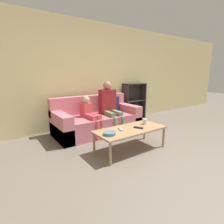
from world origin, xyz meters
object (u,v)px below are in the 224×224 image
Objects in this scene: cup_near at (145,122)px; snack_bowl at (110,133)px; coffee_table at (131,130)px; tv_remote_1 at (138,128)px; couch at (97,120)px; tv_remote_0 at (121,129)px; person_adult at (109,103)px; person_child at (90,114)px; bookshelf at (132,105)px.

snack_bowl is at bearing -173.43° from cup_near.
tv_remote_1 is (0.13, -0.06, 0.05)m from coffee_table.
couch reaches higher than tv_remote_0.
snack_bowl reaches higher than tv_remote_0.
snack_bowl is at bearing -120.44° from person_adult.
couch is 9.86× the size of snack_bowl.
couch is at bearing 107.88° from cup_near.
couch is at bearing 167.28° from person_adult.
person_child is at bearing 122.14° from cup_near.
snack_bowl is at bearing -174.24° from coffee_table.
person_adult is at bearing 94.94° from cup_near.
coffee_table is 0.48m from snack_bowl.
cup_near is 0.59× the size of tv_remote_1.
person_child reaches higher than cup_near.
tv_remote_1 is (0.36, -1.12, -0.08)m from person_child.
bookshelf is (1.49, 0.45, 0.14)m from couch.
person_adult reaches higher than snack_bowl.
bookshelf is at bearing 15.80° from person_child.
tv_remote_1 is 0.87× the size of snack_bowl.
tv_remote_0 is at bearing -136.36° from bookshelf.
snack_bowl is (-0.79, -1.18, -0.24)m from person_adult.
tv_remote_0 is (-0.18, 0.05, 0.05)m from coffee_table.
couch is 19.22× the size of cup_near.
bookshelf is at bearing 55.48° from cup_near.
snack_bowl is (-0.30, -0.10, 0.01)m from tv_remote_0.
tv_remote_1 is at bearing -75.73° from person_child.
tv_remote_1 is at bearing -95.38° from person_adult.
couch is at bearing -163.12° from bookshelf.
bookshelf is at bearing 27.07° from person_adult.
person_child is 5.01× the size of tv_remote_1.
person_adult reaches higher than tv_remote_1.
coffee_table is at bearing 5.76° from snack_bowl.
coffee_table is 0.15m from tv_remote_1.
person_child reaches higher than coffee_table.
tv_remote_1 is at bearing -157.39° from cup_near.
person_adult is at bearing 52.95° from tv_remote_1.
snack_bowl is (-0.48, -0.05, 0.06)m from coffee_table.
person_child is 1.18m from tv_remote_1.
coffee_table is at bearing -132.24° from bookshelf.
snack_bowl is (-0.25, -1.11, -0.07)m from person_child.
snack_bowl is at bearing -106.11° from person_child.
person_adult is at bearing 56.31° from snack_bowl.
person_child is 8.46× the size of cup_near.
person_child is at bearing 116.18° from tv_remote_0.
cup_near reaches higher than coffee_table.
person_child is 4.34× the size of snack_bowl.
couch is at bearing 103.20° from tv_remote_0.
person_adult is 11.46× the size of cup_near.
tv_remote_0 reaches higher than coffee_table.
coffee_table is at bearing -91.35° from couch.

